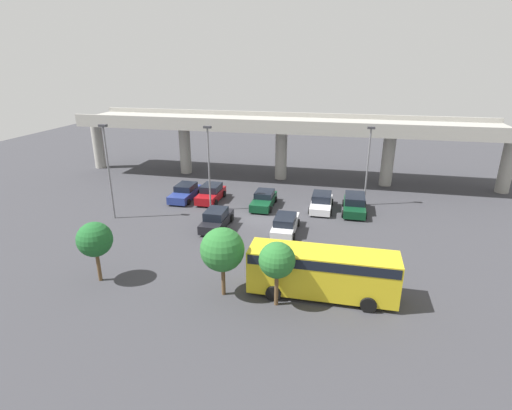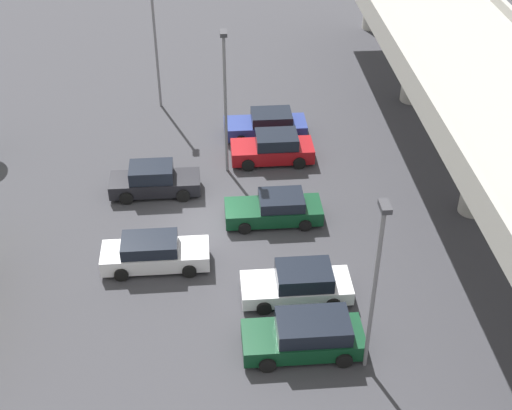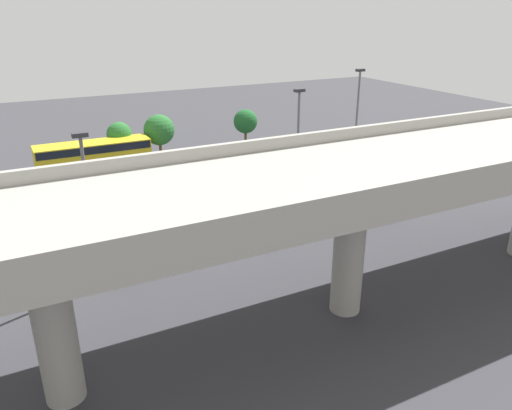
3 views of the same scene
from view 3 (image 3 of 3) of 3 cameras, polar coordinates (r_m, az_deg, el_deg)
ground_plane at (r=33.97m, az=-3.28°, el=-0.72°), size 104.45×104.45×0.00m
highway_overpass at (r=21.16m, az=11.12°, el=2.18°), size 50.12×7.54×7.49m
parked_car_0 at (r=35.00m, az=11.79°, el=0.79°), size 2.17×4.81×1.53m
parked_car_1 at (r=33.31m, az=8.18°, el=0.06°), size 2.17×4.57×1.66m
parked_car_2 at (r=37.26m, az=-0.97°, el=2.63°), size 2.03×4.68×1.65m
parked_car_3 at (r=31.03m, az=-0.85°, el=-1.57°), size 2.11×4.77×1.47m
parked_car_4 at (r=35.03m, az=-9.52°, el=0.99°), size 2.03×4.87×1.53m
parked_car_5 at (r=28.82m, az=-10.43°, el=-3.81°), size 2.17×4.75×1.52m
parked_car_6 at (r=28.29m, az=-16.50°, el=-4.75°), size 2.24×4.81×1.60m
shuttle_bus at (r=42.22m, az=-18.02°, el=5.28°), size 8.87×2.63×2.94m
lamp_post_near_aisle at (r=33.74m, az=4.81°, el=7.50°), size 0.70×0.35×8.03m
lamp_post_mid_lot at (r=24.69m, az=-18.60°, el=0.63°), size 0.70×0.35×7.73m
lamp_post_by_overpass at (r=41.23m, az=11.47°, el=10.10°), size 0.70×0.35×8.49m
tree_front_left at (r=47.38m, az=-1.22°, el=9.51°), size 2.24×2.24×4.06m
tree_front_centre at (r=44.27m, az=-11.01°, el=8.41°), size 2.65×2.65×4.38m
tree_front_right at (r=43.89m, az=-15.35°, el=7.75°), size 2.10×2.10×3.99m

